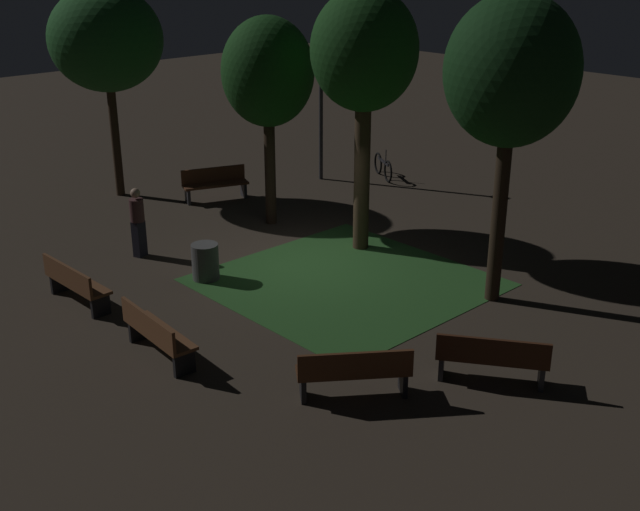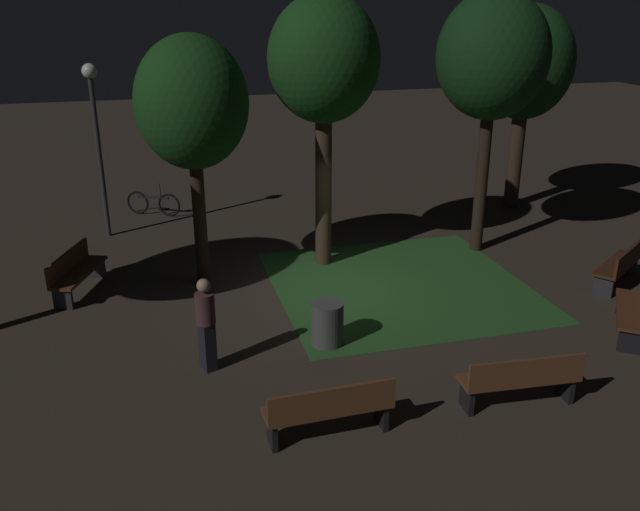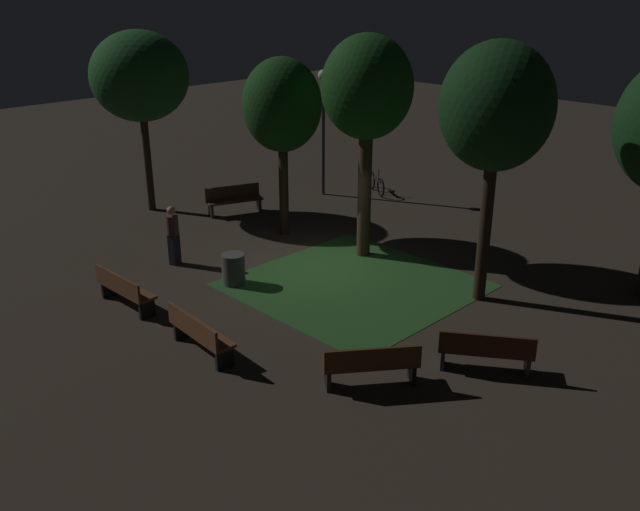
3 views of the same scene
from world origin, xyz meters
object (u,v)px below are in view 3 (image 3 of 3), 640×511
bench_corner (234,199)px  bench_by_lamp (371,364)px  tree_left_canopy (367,91)px  trash_bin (233,269)px  tree_right_canopy (140,77)px  bicycle (376,183)px  tree_near_wall (496,109)px  bench_near_trees (486,350)px  lamp_post_plaza_west (323,111)px  pedestrian (173,234)px  tree_tall_center (282,106)px  bench_lawn_edge (123,289)px  bench_back_row (199,332)px

bench_corner → bench_by_lamp: same height
tree_left_canopy → trash_bin: tree_left_canopy is taller
tree_right_canopy → bench_by_lamp: bearing=-13.1°
tree_left_canopy → bicycle: 7.24m
tree_near_wall → bicycle: (-7.46, 4.84, -4.15)m
bench_near_trees → tree_near_wall: 5.23m
bench_corner → trash_bin: bearing=-38.1°
tree_right_canopy → lamp_post_plaza_west: 6.06m
pedestrian → bicycle: bearing=93.7°
bicycle → pedestrian: bearing=-86.3°
tree_left_canopy → bicycle: (-3.64, 4.72, -4.11)m
tree_tall_center → bicycle: 6.23m
bench_lawn_edge → tree_right_canopy: size_ratio=0.32×
tree_near_wall → pedestrian: 8.73m
bench_near_trees → trash_bin: size_ratio=2.22×
bench_corner → tree_tall_center: tree_tall_center is taller
bench_back_row → tree_right_canopy: tree_right_canopy is taller
bench_by_lamp → tree_tall_center: tree_tall_center is taller
bench_back_row → bench_by_lamp: (3.24, 1.56, 0.00)m
bicycle → bench_back_row: bearing=-66.0°
tree_left_canopy → bench_near_trees: bearing=-26.6°
tree_left_canopy → bench_corner: bearing=-177.1°
bench_near_trees → pedestrian: (-8.82, -1.19, 0.37)m
bench_back_row → tree_left_canopy: (-1.29, 6.37, 3.97)m
trash_bin → tree_tall_center: bearing=118.7°
tree_left_canopy → tree_tall_center: tree_left_canopy is taller
bench_corner → pedestrian: 4.44m
bench_near_trees → bicycle: bearing=141.0°
bench_back_row → trash_bin: (-2.24, 2.63, -0.09)m
bench_by_lamp → bicycle: size_ratio=1.19×
tree_near_wall → bench_near_trees: bearing=-55.0°
trash_bin → bench_corner: bearing=141.9°
tree_near_wall → pedestrian: tree_near_wall is taller
bench_back_row → tree_near_wall: tree_near_wall is taller
bench_corner → bench_near_trees: 11.41m
tree_near_wall → bicycle: bearing=147.0°
tree_left_canopy → tree_tall_center: bearing=-171.7°
lamp_post_plaza_west → pedestrian: (1.76, -7.32, -2.09)m
tree_right_canopy → trash_bin: tree_right_canopy is taller
bench_by_lamp → bench_lawn_edge: bearing=-165.9°
bench_back_row → bench_near_trees: same height
bench_back_row → pedestrian: pedestrian is taller
tree_left_canopy → bench_back_row: bearing=-78.5°
lamp_post_plaza_west → bicycle: 3.21m
trash_bin → bench_back_row: bearing=-49.5°
bench_back_row → bicycle: bicycle is taller
tree_right_canopy → pedestrian: bearing=-24.8°
bench_corner → bench_near_trees: bearing=-13.2°
bench_lawn_edge → tree_right_canopy: (-5.91, 4.38, 3.80)m
bench_lawn_edge → tree_near_wall: 9.22m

